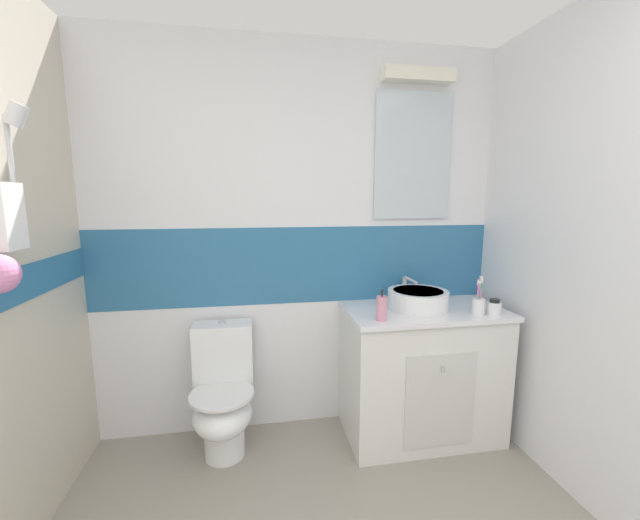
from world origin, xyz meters
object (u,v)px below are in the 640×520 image
Objects in this scene: soap_dispenser at (382,308)px; hair_gel_jar at (494,308)px; toilet at (223,396)px; toothbrush_cup at (479,305)px; sink_basin at (418,299)px.

hair_gel_jar is (0.69, -0.02, -0.03)m from soap_dispenser.
toothbrush_cup reaches higher than toilet.
toothbrush_cup is 0.09m from hair_gel_jar.
toothbrush_cup is 0.60m from soap_dispenser.
soap_dispenser is at bearing -12.82° from toilet.
sink_basin is 4.35× the size of hair_gel_jar.
hair_gel_jar is (0.09, -0.02, -0.02)m from toothbrush_cup.
sink_basin is 0.53× the size of toilet.
hair_gel_jar is (0.39, -0.20, -0.02)m from sink_basin.
hair_gel_jar is at bearing -14.33° from toothbrush_cup.
hair_gel_jar is at bearing -1.42° from soap_dispenser.
toothbrush_cup is 2.41× the size of hair_gel_jar.
toothbrush_cup is at bearing -30.31° from sink_basin.
toothbrush_cup is at bearing 0.52° from soap_dispenser.
sink_basin is 0.44m from hair_gel_jar.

